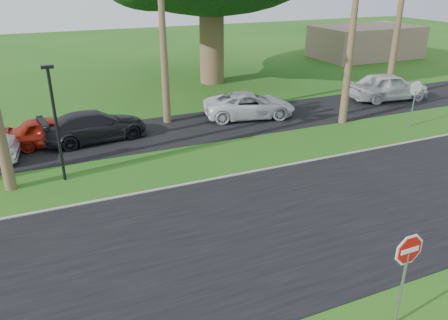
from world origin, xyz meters
TOP-DOWN VIEW (x-y plane):
  - ground at (0.00, 0.00)m, footprint 120.00×120.00m
  - road at (0.00, 2.00)m, footprint 120.00×8.00m
  - parking_strip at (0.00, 12.50)m, footprint 120.00×5.00m
  - curb at (0.00, 6.05)m, footprint 120.00×0.12m
  - stop_sign_near at (0.50, -3.00)m, footprint 1.05×0.07m
  - stop_sign_far at (12.00, 8.00)m, footprint 1.05×0.07m
  - streetlight_right at (-6.00, 8.50)m, footprint 0.45×0.25m
  - building_far at (24.00, 26.00)m, footprint 10.00×6.00m
  - car_red at (-6.14, 12.76)m, footprint 4.20×1.75m
  - car_dark at (-4.13, 12.63)m, footprint 5.34×2.72m
  - car_minivan at (4.60, 12.90)m, footprint 5.59×3.39m
  - car_pickup at (14.66, 12.67)m, footprint 5.46×2.73m

SIDE VIEW (x-z plane):
  - ground at x=0.00m, z-range 0.00..0.00m
  - road at x=0.00m, z-range 0.00..0.02m
  - parking_strip at x=0.00m, z-range 0.00..0.02m
  - curb at x=0.00m, z-range 0.00..0.06m
  - car_red at x=-6.14m, z-range 0.00..1.42m
  - car_minivan at x=4.60m, z-range 0.00..1.45m
  - car_dark at x=-4.13m, z-range 0.00..1.48m
  - car_pickup at x=14.66m, z-range 0.00..1.78m
  - building_far at x=24.00m, z-range 0.00..3.00m
  - stop_sign_near at x=0.50m, z-range 0.46..3.09m
  - stop_sign_far at x=12.00m, z-range 0.46..3.09m
  - streetlight_right at x=-6.00m, z-range 0.33..4.97m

